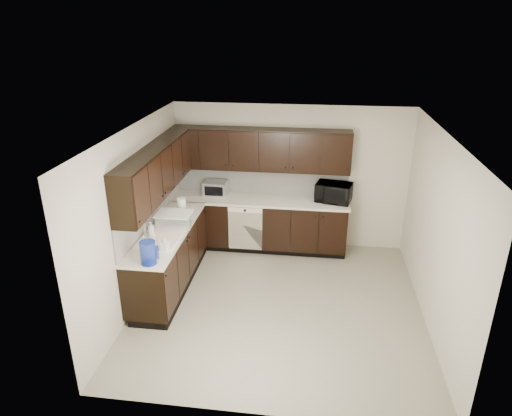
{
  "coord_description": "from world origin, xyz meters",
  "views": [
    {
      "loc": [
        0.4,
        -5.51,
        3.79
      ],
      "look_at": [
        -0.41,
        0.6,
        1.22
      ],
      "focal_mm": 32.0,
      "sensor_mm": 36.0,
      "label": 1
    }
  ],
  "objects_px": {
    "microwave": "(334,192)",
    "blue_pitcher": "(148,253)",
    "toaster_oven": "(216,188)",
    "storage_bin": "(174,220)",
    "sink": "(161,243)"
  },
  "relations": [
    {
      "from": "storage_bin",
      "to": "sink",
      "type": "bearing_deg",
      "value": -98.85
    },
    {
      "from": "storage_bin",
      "to": "toaster_oven",
      "type": "bearing_deg",
      "value": 75.81
    },
    {
      "from": "sink",
      "to": "storage_bin",
      "type": "distance_m",
      "value": 0.49
    },
    {
      "from": "microwave",
      "to": "blue_pitcher",
      "type": "xyz_separation_m",
      "value": [
        -2.35,
        -2.44,
        -0.01
      ]
    },
    {
      "from": "blue_pitcher",
      "to": "storage_bin",
      "type": "bearing_deg",
      "value": 74.22
    },
    {
      "from": "sink",
      "to": "microwave",
      "type": "relative_size",
      "value": 1.42
    },
    {
      "from": "microwave",
      "to": "toaster_oven",
      "type": "xyz_separation_m",
      "value": [
        -2.02,
        0.03,
        -0.04
      ]
    },
    {
      "from": "sink",
      "to": "toaster_oven",
      "type": "bearing_deg",
      "value": 77.15
    },
    {
      "from": "blue_pitcher",
      "to": "toaster_oven",
      "type": "bearing_deg",
      "value": 66.08
    },
    {
      "from": "toaster_oven",
      "to": "blue_pitcher",
      "type": "distance_m",
      "value": 2.49
    },
    {
      "from": "sink",
      "to": "blue_pitcher",
      "type": "relative_size",
      "value": 2.7
    },
    {
      "from": "blue_pitcher",
      "to": "sink",
      "type": "bearing_deg",
      "value": 80.59
    },
    {
      "from": "toaster_oven",
      "to": "storage_bin",
      "type": "bearing_deg",
      "value": -101.23
    },
    {
      "from": "microwave",
      "to": "toaster_oven",
      "type": "height_order",
      "value": "microwave"
    },
    {
      "from": "sink",
      "to": "toaster_oven",
      "type": "height_order",
      "value": "sink"
    }
  ]
}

